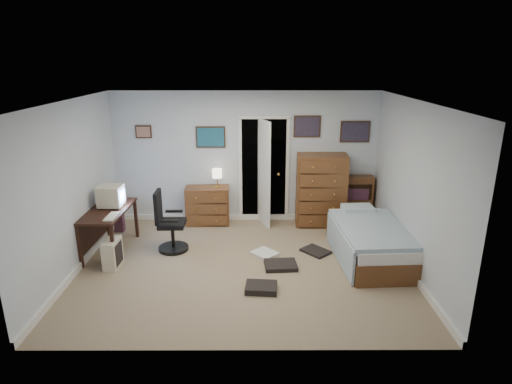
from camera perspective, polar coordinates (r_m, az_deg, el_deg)
floor at (r=6.71m, az=-1.68°, el=-9.86°), size 5.00×4.00×0.02m
computer_desk at (r=7.39m, az=-19.68°, el=-3.44°), size 0.62×1.28×0.73m
crt_monitor at (r=7.37m, az=-18.78°, el=-0.51°), size 0.39×0.36×0.35m
keyboard at (r=6.93m, az=-18.67°, el=-3.12°), size 0.16×0.39×0.02m
pc_tower at (r=6.94m, az=-18.58°, el=-7.75°), size 0.21×0.41×0.44m
office_chair at (r=7.20m, az=-11.55°, el=-4.68°), size 0.50×0.51×1.03m
media_stack at (r=8.21m, az=-17.87°, el=-2.41°), size 0.16×0.16×0.79m
low_dresser at (r=8.24m, az=-6.48°, el=-1.79°), size 0.84×0.45×0.73m
table_lamp at (r=8.04m, az=-5.21°, el=2.41°), size 0.19×0.19×0.36m
doorway at (r=8.49m, az=1.00°, el=3.38°), size 0.96×1.12×2.05m
tall_dresser at (r=8.17m, az=8.64°, el=0.27°), size 0.96×0.60×1.36m
headboard_bookcase at (r=8.42m, az=11.85°, el=-0.77°), size 1.03×0.29×0.92m
bed at (r=7.07m, az=14.77°, el=-6.28°), size 1.11×1.95×0.62m
wall_posters at (r=8.05m, az=2.66°, el=8.01°), size 4.38×0.04×0.60m
floor_clutter at (r=6.59m, az=2.96°, el=-9.98°), size 1.41×1.66×0.09m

